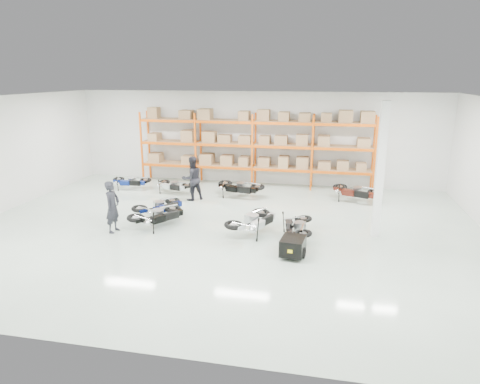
% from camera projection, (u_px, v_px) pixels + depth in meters
% --- Properties ---
extents(room, '(18.00, 18.00, 18.00)m').
position_uv_depth(room, '(221.00, 167.00, 14.42)').
color(room, '#B6CBBA').
rests_on(room, ground).
extents(pallet_rack, '(11.28, 0.98, 3.62)m').
position_uv_depth(pallet_rack, '(254.00, 140.00, 20.51)').
color(pallet_rack, '#DD540B').
rests_on(pallet_rack, ground).
extents(structural_column, '(0.25, 0.25, 4.50)m').
position_uv_depth(structural_column, '(380.00, 171.00, 13.89)').
color(structural_column, white).
rests_on(structural_column, ground).
extents(moto_blue_centre, '(1.73, 1.97, 1.15)m').
position_uv_depth(moto_blue_centre, '(159.00, 203.00, 16.25)').
color(moto_blue_centre, '#081451').
rests_on(moto_blue_centre, ground).
extents(moto_silver_left, '(1.69, 2.16, 1.25)m').
position_uv_depth(moto_silver_left, '(254.00, 217.00, 14.54)').
color(moto_silver_left, silver).
rests_on(moto_silver_left, ground).
extents(moto_black_far_left, '(1.82, 2.03, 1.19)m').
position_uv_depth(moto_black_far_left, '(158.00, 212.00, 15.17)').
color(moto_black_far_left, black).
rests_on(moto_black_far_left, ground).
extents(moto_touring_right, '(0.92, 1.75, 1.11)m').
position_uv_depth(moto_touring_right, '(297.00, 223.00, 14.17)').
color(moto_touring_right, black).
rests_on(moto_touring_right, ground).
extents(trailer, '(0.77, 1.45, 0.60)m').
position_uv_depth(trailer, '(293.00, 246.00, 12.71)').
color(trailer, black).
rests_on(trailer, ground).
extents(moto_back_a, '(1.66, 0.90, 1.05)m').
position_uv_depth(moto_back_a, '(130.00, 179.00, 20.22)').
color(moto_back_a, navy).
rests_on(moto_back_a, ground).
extents(moto_back_b, '(1.73, 1.23, 1.01)m').
position_uv_depth(moto_back_b, '(173.00, 183.00, 19.56)').
color(moto_back_b, silver).
rests_on(moto_back_b, ground).
extents(moto_back_c, '(2.08, 1.37, 1.24)m').
position_uv_depth(moto_back_c, '(239.00, 184.00, 18.92)').
color(moto_back_c, black).
rests_on(moto_back_c, ground).
extents(moto_back_d, '(2.09, 1.59, 1.21)m').
position_uv_depth(moto_back_d, '(355.00, 188.00, 18.26)').
color(moto_back_d, '#46150E').
rests_on(moto_back_d, ground).
extents(person_left, '(0.48, 0.69, 1.80)m').
position_uv_depth(person_left, '(112.00, 207.00, 14.64)').
color(person_left, '#212129').
rests_on(person_left, ground).
extents(person_back, '(1.17, 1.16, 1.91)m').
position_uv_depth(person_back, '(192.00, 178.00, 18.38)').
color(person_back, black).
rests_on(person_back, ground).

